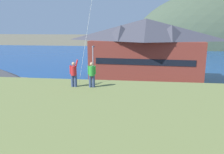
{
  "coord_description": "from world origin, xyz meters",
  "views": [
    {
      "loc": [
        5.0,
        -21.45,
        10.51
      ],
      "look_at": [
        1.15,
        9.0,
        3.55
      ],
      "focal_mm": 35.34,
      "sensor_mm": 36.0,
      "label": 1
    }
  ],
  "objects_px": {
    "parked_car_front_row_silver": "(99,99)",
    "wharf_dock": "(125,67)",
    "person_companion": "(92,74)",
    "moored_boat_wharfside": "(112,65)",
    "moored_boat_outer_mooring": "(138,69)",
    "parking_light_pole": "(93,68)",
    "parked_car_mid_row_center": "(67,95)",
    "person_kite_flyer": "(74,73)",
    "parked_car_front_row_red": "(128,117)",
    "parked_car_lone_by_shed": "(14,114)",
    "storage_shed_near_lot": "(1,85)",
    "harbor_lodge": "(145,48)"
  },
  "relations": [
    {
      "from": "moored_boat_outer_mooring",
      "to": "parking_light_pole",
      "type": "relative_size",
      "value": 0.94
    },
    {
      "from": "wharf_dock",
      "to": "parking_light_pole",
      "type": "height_order",
      "value": "parking_light_pole"
    },
    {
      "from": "storage_shed_near_lot",
      "to": "parked_car_mid_row_center",
      "type": "xyz_separation_m",
      "value": [
        9.57,
        0.52,
        -1.4
      ]
    },
    {
      "from": "parked_car_front_row_red",
      "to": "person_kite_flyer",
      "type": "bearing_deg",
      "value": -113.71
    },
    {
      "from": "moored_boat_wharfside",
      "to": "parking_light_pole",
      "type": "xyz_separation_m",
      "value": [
        0.14,
        -24.47,
        3.77
      ]
    },
    {
      "from": "parked_car_front_row_silver",
      "to": "wharf_dock",
      "type": "bearing_deg",
      "value": 86.71
    },
    {
      "from": "person_kite_flyer",
      "to": "person_companion",
      "type": "height_order",
      "value": "person_kite_flyer"
    },
    {
      "from": "parked_car_front_row_silver",
      "to": "parking_light_pole",
      "type": "relative_size",
      "value": 0.55
    },
    {
      "from": "storage_shed_near_lot",
      "to": "moored_boat_wharfside",
      "type": "relative_size",
      "value": 1.02
    },
    {
      "from": "harbor_lodge",
      "to": "person_companion",
      "type": "distance_m",
      "value": 29.83
    },
    {
      "from": "parked_car_front_row_silver",
      "to": "parked_car_mid_row_center",
      "type": "relative_size",
      "value": 0.98
    },
    {
      "from": "moored_boat_wharfside",
      "to": "parking_light_pole",
      "type": "height_order",
      "value": "parking_light_pole"
    },
    {
      "from": "parked_car_front_row_silver",
      "to": "parking_light_pole",
      "type": "height_order",
      "value": "parking_light_pole"
    },
    {
      "from": "moored_boat_outer_mooring",
      "to": "person_companion",
      "type": "bearing_deg",
      "value": -94.5
    },
    {
      "from": "storage_shed_near_lot",
      "to": "wharf_dock",
      "type": "distance_m",
      "value": 32.5
    },
    {
      "from": "moored_boat_outer_mooring",
      "to": "parked_car_front_row_red",
      "type": "height_order",
      "value": "moored_boat_outer_mooring"
    },
    {
      "from": "harbor_lodge",
      "to": "wharf_dock",
      "type": "height_order",
      "value": "harbor_lodge"
    },
    {
      "from": "wharf_dock",
      "to": "parked_car_front_row_red",
      "type": "xyz_separation_m",
      "value": [
        2.59,
        -34.47,
        0.71
      ]
    },
    {
      "from": "moored_boat_outer_mooring",
      "to": "person_kite_flyer",
      "type": "relative_size",
      "value": 3.87
    },
    {
      "from": "parked_car_mid_row_center",
      "to": "parking_light_pole",
      "type": "height_order",
      "value": "parking_light_pole"
    },
    {
      "from": "moored_boat_wharfside",
      "to": "parked_car_front_row_silver",
      "type": "relative_size",
      "value": 1.54
    },
    {
      "from": "harbor_lodge",
      "to": "person_companion",
      "type": "height_order",
      "value": "harbor_lodge"
    },
    {
      "from": "person_kite_flyer",
      "to": "parked_car_lone_by_shed",
      "type": "bearing_deg",
      "value": 142.41
    },
    {
      "from": "parked_car_front_row_red",
      "to": "parked_car_mid_row_center",
      "type": "xyz_separation_m",
      "value": [
        -8.95,
        6.73,
        0.0
      ]
    },
    {
      "from": "parking_light_pole",
      "to": "parked_car_lone_by_shed",
      "type": "bearing_deg",
      "value": -123.0
    },
    {
      "from": "parked_car_front_row_red",
      "to": "moored_boat_wharfside",
      "type": "bearing_deg",
      "value": 99.8
    },
    {
      "from": "storage_shed_near_lot",
      "to": "person_kite_flyer",
      "type": "bearing_deg",
      "value": -42.58
    },
    {
      "from": "harbor_lodge",
      "to": "moored_boat_outer_mooring",
      "type": "height_order",
      "value": "harbor_lodge"
    },
    {
      "from": "person_companion",
      "to": "moored_boat_wharfside",
      "type": "bearing_deg",
      "value": 95.19
    },
    {
      "from": "moored_boat_wharfside",
      "to": "parked_car_front_row_red",
      "type": "bearing_deg",
      "value": -80.2
    },
    {
      "from": "parking_light_pole",
      "to": "parked_car_front_row_red",
      "type": "bearing_deg",
      "value": -59.62
    },
    {
      "from": "moored_boat_wharfside",
      "to": "parked_car_lone_by_shed",
      "type": "distance_m",
      "value": 35.59
    },
    {
      "from": "parked_car_lone_by_shed",
      "to": "person_companion",
      "type": "relative_size",
      "value": 2.42
    },
    {
      "from": "moored_boat_wharfside",
      "to": "parked_car_mid_row_center",
      "type": "bearing_deg",
      "value": -96.21
    },
    {
      "from": "parked_car_front_row_red",
      "to": "person_kite_flyer",
      "type": "relative_size",
      "value": 2.32
    },
    {
      "from": "harbor_lodge",
      "to": "parking_light_pole",
      "type": "distance_m",
      "value": 14.49
    },
    {
      "from": "storage_shed_near_lot",
      "to": "person_companion",
      "type": "bearing_deg",
      "value": -40.24
    },
    {
      "from": "moored_boat_outer_mooring",
      "to": "parked_car_lone_by_shed",
      "type": "xyz_separation_m",
      "value": [
        -13.5,
        -31.14,
        0.34
      ]
    },
    {
      "from": "storage_shed_near_lot",
      "to": "parked_car_front_row_red",
      "type": "height_order",
      "value": "storage_shed_near_lot"
    },
    {
      "from": "moored_boat_wharfside",
      "to": "parked_car_front_row_red",
      "type": "xyz_separation_m",
      "value": [
        5.94,
        -34.37,
        0.34
      ]
    },
    {
      "from": "moored_boat_outer_mooring",
      "to": "parked_car_front_row_silver",
      "type": "distance_m",
      "value": 25.38
    },
    {
      "from": "moored_boat_wharfside",
      "to": "person_kite_flyer",
      "type": "height_order",
      "value": "person_kite_flyer"
    },
    {
      "from": "harbor_lodge",
      "to": "person_kite_flyer",
      "type": "bearing_deg",
      "value": -100.65
    },
    {
      "from": "wharf_dock",
      "to": "parked_car_lone_by_shed",
      "type": "xyz_separation_m",
      "value": [
        -10.02,
        -35.06,
        0.71
      ]
    },
    {
      "from": "harbor_lodge",
      "to": "parked_car_mid_row_center",
      "type": "bearing_deg",
      "value": -126.36
    },
    {
      "from": "parked_car_front_row_red",
      "to": "person_companion",
      "type": "relative_size",
      "value": 2.47
    },
    {
      "from": "moored_boat_wharfside",
      "to": "person_kite_flyer",
      "type": "distance_m",
      "value": 42.67
    },
    {
      "from": "moored_boat_wharfside",
      "to": "storage_shed_near_lot",
      "type": "bearing_deg",
      "value": -114.06
    },
    {
      "from": "person_companion",
      "to": "harbor_lodge",
      "type": "bearing_deg",
      "value": 81.73
    },
    {
      "from": "person_companion",
      "to": "parked_car_lone_by_shed",
      "type": "bearing_deg",
      "value": 146.0
    }
  ]
}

